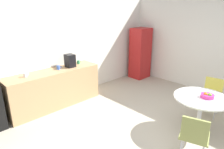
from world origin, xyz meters
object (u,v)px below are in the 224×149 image
(fruit_bowl, at_px, (207,96))
(mug_green, at_px, (25,75))
(chair_olive, at_px, (194,134))
(coffee_maker, at_px, (70,61))
(mug_red, at_px, (78,62))
(round_table, at_px, (201,105))
(chair_yellow, at_px, (212,92))
(locker_cabinet, at_px, (140,53))
(mug_white, at_px, (58,68))

(fruit_bowl, bearing_deg, mug_green, 124.97)
(chair_olive, distance_m, fruit_bowl, 0.98)
(chair_olive, height_order, coffee_maker, coffee_maker)
(mug_green, relative_size, mug_red, 1.00)
(round_table, height_order, fruit_bowl, fruit_bowl)
(chair_yellow, bearing_deg, mug_red, 118.38)
(mug_green, bearing_deg, fruit_bowl, -55.03)
(chair_olive, bearing_deg, round_table, 17.94)
(chair_yellow, distance_m, coffee_maker, 3.42)
(fruit_bowl, bearing_deg, locker_cabinet, 59.73)
(mug_white, relative_size, coffee_maker, 0.40)
(mug_white, height_order, mug_green, same)
(chair_olive, bearing_deg, fruit_bowl, 12.96)
(mug_white, bearing_deg, mug_red, 7.22)
(mug_white, relative_size, mug_green, 1.00)
(round_table, xyz_separation_m, chair_yellow, (0.92, 0.13, -0.07))
(coffee_maker, bearing_deg, mug_white, 179.05)
(fruit_bowl, relative_size, mug_white, 1.84)
(fruit_bowl, distance_m, mug_white, 3.31)
(chair_yellow, distance_m, fruit_bowl, 0.94)
(chair_yellow, xyz_separation_m, fruit_bowl, (-0.88, -0.20, 0.26))
(fruit_bowl, height_order, mug_red, mug_red)
(chair_yellow, height_order, mug_white, mug_white)
(round_table, height_order, mug_red, mug_red)
(fruit_bowl, height_order, coffee_maker, coffee_maker)
(locker_cabinet, distance_m, coffee_maker, 2.71)
(mug_white, height_order, mug_red, same)
(mug_green, xyz_separation_m, coffee_maker, (1.12, -0.01, 0.11))
(round_table, distance_m, mug_green, 3.63)
(locker_cabinet, relative_size, round_table, 1.66)
(locker_cabinet, relative_size, coffee_maker, 5.27)
(mug_red, bearing_deg, chair_olive, -93.99)
(mug_white, bearing_deg, mug_green, 179.48)
(chair_yellow, bearing_deg, coffee_maker, 123.65)
(mug_green, bearing_deg, mug_red, 2.94)
(chair_olive, relative_size, coffee_maker, 2.59)
(chair_yellow, relative_size, fruit_bowl, 3.49)
(chair_yellow, bearing_deg, fruit_bowl, -166.88)
(locker_cabinet, relative_size, mug_green, 13.06)
(chair_yellow, bearing_deg, round_table, -171.86)
(round_table, xyz_separation_m, mug_green, (-2.08, 2.96, 0.36))
(mug_red, bearing_deg, locker_cabinet, -4.45)
(mug_red, height_order, coffee_maker, coffee_maker)
(locker_cabinet, relative_size, mug_white, 13.06)
(round_table, relative_size, mug_green, 7.88)
(mug_white, xyz_separation_m, coffee_maker, (0.33, -0.01, 0.11))
(round_table, relative_size, mug_red, 7.88)
(locker_cabinet, bearing_deg, round_table, -121.48)
(mug_green, bearing_deg, coffee_maker, -0.65)
(mug_white, bearing_deg, coffee_maker, -0.95)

